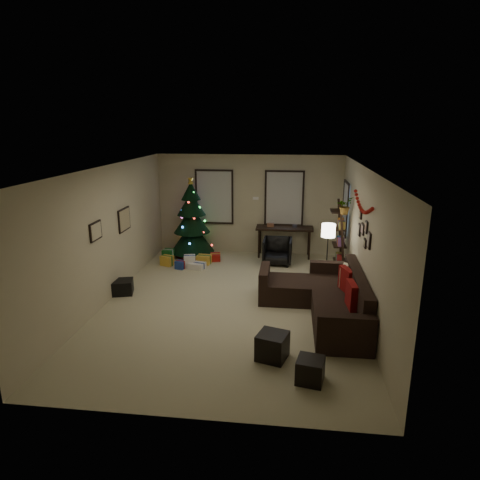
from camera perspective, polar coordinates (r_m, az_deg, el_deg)
name	(u,v)px	position (r m, az deg, el deg)	size (l,w,h in m)	color
floor	(232,303)	(8.60, -1.15, -8.46)	(7.00, 7.00, 0.00)	#BDB58F
ceiling	(231,168)	(7.90, -1.26, 9.75)	(7.00, 7.00, 0.00)	white
wall_back	(249,205)	(11.53, 1.23, 4.80)	(5.00, 5.00, 0.00)	#C1B693
wall_front	(188,318)	(4.91, -7.00, -10.47)	(5.00, 5.00, 0.00)	#C1B693
wall_left	(108,234)	(8.84, -17.47, 0.75)	(7.00, 7.00, 0.00)	#C1B693
wall_right	(364,242)	(8.19, 16.40, -0.30)	(7.00, 7.00, 0.00)	#C1B693
window_back_left	(214,197)	(11.60, -3.48, 5.84)	(1.05, 0.06, 1.50)	#728CB2
window_back_right	(284,198)	(11.41, 5.99, 5.63)	(1.05, 0.06, 1.50)	#728CB2
window_right_wall	(346,208)	(10.61, 14.15, 4.21)	(0.06, 0.90, 1.30)	#728CB2
christmas_tree	(192,223)	(11.41, -6.54, 2.32)	(1.18, 1.18, 2.19)	black
presents	(189,260)	(10.86, -6.93, -2.72)	(1.50, 1.01, 0.30)	silver
sofa	(325,299)	(8.20, 11.49, -7.83)	(1.93, 2.80, 0.88)	black
pillow_red_a	(352,295)	(7.54, 14.86, -7.26)	(0.12, 0.45, 0.45)	maroon
pillow_red_b	(346,280)	(8.23, 14.18, -5.26)	(0.12, 0.46, 0.46)	maroon
pillow_cream	(344,275)	(8.50, 13.94, -4.63)	(0.11, 0.39, 0.39)	beige
ottoman_near	(272,346)	(6.66, 4.40, -14.12)	(0.43, 0.43, 0.41)	black
ottoman_far	(310,370)	(6.21, 9.49, -16.99)	(0.37, 0.37, 0.35)	black
desk	(284,231)	(11.34, 6.03, 1.28)	(1.51, 0.54, 0.82)	black
desk_chair	(277,251)	(10.82, 5.07, -1.49)	(0.66, 0.62, 0.68)	black
bookshelf	(340,240)	(10.08, 13.41, 0.02)	(0.30, 0.53, 1.80)	black
potted_plant	(345,203)	(9.51, 14.00, 4.87)	(0.44, 0.38, 0.49)	#4C4C4C
floor_lamp	(328,235)	(9.26, 11.86, 0.72)	(0.30, 0.30, 1.41)	black
art_map	(124,220)	(9.55, -15.41, 2.68)	(0.04, 0.60, 0.50)	black
art_abstract	(96,231)	(8.30, -18.96, 1.15)	(0.04, 0.45, 0.35)	black
gallery	(364,232)	(8.06, 16.46, 1.08)	(0.03, 1.25, 0.54)	black
garland	(362,204)	(8.18, 16.24, 4.67)	(0.08, 1.90, 0.30)	#A5140C
stocking_left	(244,196)	(11.61, 0.59, 5.95)	(0.20, 0.05, 0.36)	#990F0C
stocking_right	(256,203)	(11.54, 2.18, 5.06)	(0.20, 0.05, 0.36)	#990F0C
storage_bin	(118,287)	(9.32, -16.15, -6.15)	(0.60, 0.40, 0.30)	black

